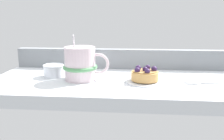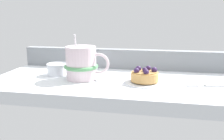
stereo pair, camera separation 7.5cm
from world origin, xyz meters
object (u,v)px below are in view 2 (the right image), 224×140
Objects in this scene: dessert_plate at (144,82)px; sugar_bowl at (57,69)px; raspberry_tart at (145,75)px; dessert_fork at (216,85)px; coffee_mug at (82,63)px.

sugar_bowl reaches higher than dessert_plate.
raspberry_tart is 1.21× the size of sugar_bowl.
dessert_fork is (20.24, 0.22, -2.03)cm from raspberry_tart.
dessert_plate is 20.45cm from coffee_mug.
sugar_bowl is (-9.80, 2.93, -2.89)cm from coffee_mug.
raspberry_tart reaches higher than sugar_bowl.
dessert_fork is at bearing -4.34° from sugar_bowl.
dessert_plate is 20.24cm from dessert_fork.
coffee_mug is 10.63cm from sugar_bowl.
sugar_bowl is (-29.66, 4.01, 1.84)cm from dessert_plate.
dessert_plate is at bearing -7.70° from sugar_bowl.
raspberry_tart is at bearing 102.20° from dessert_plate.
coffee_mug is 2.13× the size of sugar_bowl.
sugar_bowl reaches higher than dessert_fork.
raspberry_tart is at bearing -7.69° from sugar_bowl.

